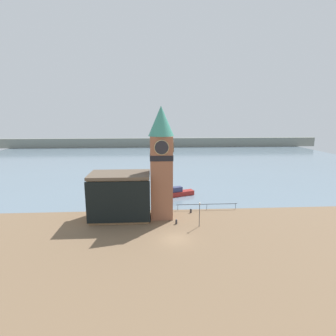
{
  "coord_description": "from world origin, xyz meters",
  "views": [
    {
      "loc": [
        -3.13,
        -34.64,
        17.37
      ],
      "look_at": [
        -0.65,
        6.47,
        9.1
      ],
      "focal_mm": 28.0,
      "sensor_mm": 36.0,
      "label": 1
    }
  ],
  "objects_px": {
    "lamp_post": "(200,210)",
    "mooring_bollard_near": "(191,211)",
    "pier_building": "(120,196)",
    "mooring_bollard_far": "(176,221)",
    "boat_near": "(179,192)",
    "clock_tower": "(161,160)"
  },
  "relations": [
    {
      "from": "mooring_bollard_near",
      "to": "lamp_post",
      "type": "xyz_separation_m",
      "value": [
        0.44,
        -6.1,
        2.41
      ]
    },
    {
      "from": "pier_building",
      "to": "lamp_post",
      "type": "bearing_deg",
      "value": -18.71
    },
    {
      "from": "mooring_bollard_near",
      "to": "mooring_bollard_far",
      "type": "bearing_deg",
      "value": -122.72
    },
    {
      "from": "boat_near",
      "to": "lamp_post",
      "type": "distance_m",
      "value": 16.79
    },
    {
      "from": "clock_tower",
      "to": "boat_near",
      "type": "bearing_deg",
      "value": 70.05
    },
    {
      "from": "pier_building",
      "to": "boat_near",
      "type": "distance_m",
      "value": 17.02
    },
    {
      "from": "boat_near",
      "to": "mooring_bollard_far",
      "type": "height_order",
      "value": "boat_near"
    },
    {
      "from": "clock_tower",
      "to": "mooring_bollard_near",
      "type": "xyz_separation_m",
      "value": [
        5.37,
        1.5,
        -9.66
      ]
    },
    {
      "from": "clock_tower",
      "to": "lamp_post",
      "type": "distance_m",
      "value": 10.37
    },
    {
      "from": "mooring_bollard_near",
      "to": "mooring_bollard_far",
      "type": "height_order",
      "value": "mooring_bollard_far"
    },
    {
      "from": "pier_building",
      "to": "mooring_bollard_far",
      "type": "height_order",
      "value": "pier_building"
    },
    {
      "from": "lamp_post",
      "to": "mooring_bollard_near",
      "type": "bearing_deg",
      "value": 94.13
    },
    {
      "from": "boat_near",
      "to": "lamp_post",
      "type": "relative_size",
      "value": 1.55
    },
    {
      "from": "clock_tower",
      "to": "mooring_bollard_near",
      "type": "height_order",
      "value": "clock_tower"
    },
    {
      "from": "mooring_bollard_near",
      "to": "boat_near",
      "type": "bearing_deg",
      "value": 95.53
    },
    {
      "from": "clock_tower",
      "to": "mooring_bollard_near",
      "type": "relative_size",
      "value": 25.12
    },
    {
      "from": "pier_building",
      "to": "mooring_bollard_far",
      "type": "xyz_separation_m",
      "value": [
        9.29,
        -3.06,
        -3.55
      ]
    },
    {
      "from": "clock_tower",
      "to": "mooring_bollard_far",
      "type": "distance_m",
      "value": 10.45
    },
    {
      "from": "mooring_bollard_far",
      "to": "lamp_post",
      "type": "relative_size",
      "value": 0.19
    },
    {
      "from": "pier_building",
      "to": "mooring_bollard_far",
      "type": "relative_size",
      "value": 13.12
    },
    {
      "from": "boat_near",
      "to": "mooring_bollard_far",
      "type": "xyz_separation_m",
      "value": [
        -2.07,
        -15.31,
        -0.33
      ]
    },
    {
      "from": "clock_tower",
      "to": "lamp_post",
      "type": "relative_size",
      "value": 4.69
    }
  ]
}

